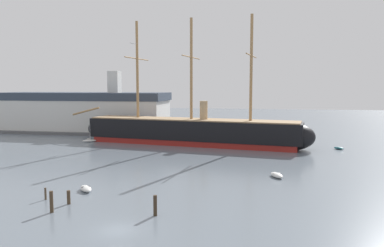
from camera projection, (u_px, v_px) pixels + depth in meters
The scene contains 13 objects.
ground_plane at pixel (118, 230), 35.57m from camera, with size 400.00×400.00×0.00m, color slate.
tall_ship at pixel (191, 131), 88.15m from camera, with size 61.25×16.21×29.55m.
dinghy_foreground_left at pixel (86, 189), 48.90m from camera, with size 2.86×3.03×0.69m.
dinghy_mid_right at pixel (277, 175), 56.31m from camera, with size 2.47×3.23×0.70m.
sailboat_far_left at pixel (89, 141), 92.24m from camera, with size 3.42×2.72×4.44m.
dinghy_far_right at pixel (339, 148), 81.44m from camera, with size 2.31×2.31×0.54m.
motorboat_distant_centre at pixel (224, 137), 97.68m from camera, with size 3.91×3.22×1.54m.
mooring_piling_nearest at pixel (155, 206), 39.53m from camera, with size 0.40×0.40×2.23m, color #382B1E.
mooring_piling_left_pair at pixel (69, 197), 43.48m from camera, with size 0.41×0.41×1.62m, color #423323.
mooring_piling_right_pair at pixel (51, 202), 40.52m from camera, with size 0.40×0.40×2.40m, color #423323.
mooring_piling_midwater at pixel (45, 194), 45.17m from camera, with size 0.25×0.25×1.48m, color #4C3D2D.
dockside_warehouse_left at pixel (85, 112), 112.82m from camera, with size 54.80×18.22×18.27m.
seagull_in_flight at pixel (133, 44), 47.97m from camera, with size 0.76×1.05×0.13m.
Camera 1 is at (13.32, -32.48, 13.74)m, focal length 34.76 mm.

